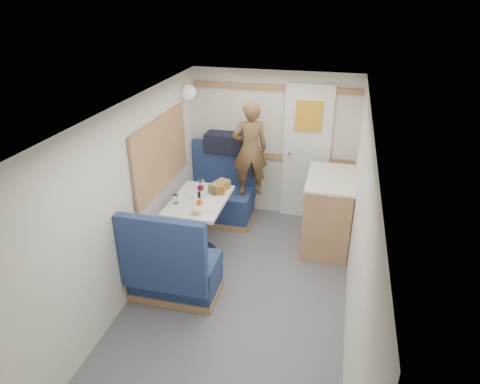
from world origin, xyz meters
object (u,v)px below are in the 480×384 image
(galley_counter, at_px, (328,211))
(duffel_bag, at_px, (226,143))
(bench_near, at_px, (173,273))
(beer_glass, at_px, (222,190))
(orange_fruit, at_px, (199,202))
(bread_loaf, at_px, (220,186))
(dome_light, at_px, (188,92))
(tumbler_right, at_px, (214,190))
(tray, at_px, (205,204))
(bench_far, at_px, (220,199))
(tumbler_left, at_px, (176,199))
(pepper_grinder, at_px, (199,195))
(salt_grinder, at_px, (194,197))
(dinette_table, at_px, (199,211))
(person, at_px, (250,150))
(cheese_block, at_px, (197,211))
(wine_glass, at_px, (200,188))
(tumbler_mid, at_px, (201,183))

(galley_counter, relative_size, duffel_bag, 1.69)
(bench_near, bearing_deg, beer_glass, 78.13)
(orange_fruit, bearing_deg, bread_loaf, 76.54)
(dome_light, xyz_separation_m, tumbler_right, (0.53, -0.68, -0.98))
(duffel_bag, distance_m, tray, 1.28)
(duffel_bag, bearing_deg, bench_near, -87.91)
(tumbler_right, bearing_deg, bench_far, 101.33)
(tumbler_left, bearing_deg, pepper_grinder, 35.29)
(dome_light, distance_m, orange_fruit, 1.48)
(galley_counter, height_order, duffel_bag, duffel_bag)
(duffel_bag, bearing_deg, salt_grinder, -90.54)
(dinette_table, relative_size, dome_light, 4.60)
(bench_far, height_order, person, person)
(dome_light, xyz_separation_m, pepper_grinder, (0.39, -0.84, -0.98))
(dinette_table, distance_m, tray, 0.23)
(bench_far, bearing_deg, salt_grinder, -92.87)
(galley_counter, bearing_deg, tumbler_right, -163.85)
(cheese_block, height_order, wine_glass, wine_glass)
(dome_light, bearing_deg, salt_grinder, -69.01)
(dome_light, distance_m, tumbler_right, 1.31)
(person, height_order, duffel_bag, person)
(duffel_bag, bearing_deg, tumbler_left, -98.24)
(orange_fruit, bearing_deg, cheese_block, -80.66)
(wine_glass, xyz_separation_m, bread_loaf, (0.16, 0.25, -0.07))
(pepper_grinder, bearing_deg, tumbler_right, 48.18)
(bench_far, relative_size, salt_grinder, 10.80)
(tray, bearing_deg, dinette_table, 134.72)
(tray, relative_size, pepper_grinder, 3.73)
(bench_near, bearing_deg, salt_grinder, 93.20)
(dinette_table, distance_m, pepper_grinder, 0.20)
(dinette_table, xyz_separation_m, person, (0.42, 0.83, 0.51))
(pepper_grinder, relative_size, bread_loaf, 0.34)
(tumbler_right, bearing_deg, bench_near, -97.75)
(cheese_block, height_order, tumbler_right, tumbler_right)
(bench_near, distance_m, duffel_bag, 2.11)
(tumbler_left, bearing_deg, orange_fruit, -1.88)
(dome_light, xyz_separation_m, tumbler_mid, (0.32, -0.53, -0.97))
(tray, distance_m, tumbler_mid, 0.47)
(dome_light, bearing_deg, bench_far, 2.12)
(beer_glass, distance_m, salt_grinder, 0.36)
(dome_light, bearing_deg, pepper_grinder, -64.99)
(tumbler_left, bearing_deg, duffel_bag, 79.11)
(bread_loaf, bearing_deg, person, 65.57)
(person, bearing_deg, tumbler_left, 35.30)
(duffel_bag, relative_size, tray, 1.61)
(person, height_order, orange_fruit, person)
(salt_grinder, bearing_deg, person, 62.14)
(person, bearing_deg, cheese_block, 53.20)
(tray, height_order, salt_grinder, salt_grinder)
(dome_light, distance_m, wine_glass, 1.28)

